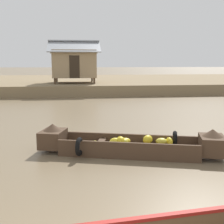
% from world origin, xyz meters
% --- Properties ---
extents(ground_plane, '(300.00, 300.00, 0.00)m').
position_xyz_m(ground_plane, '(0.00, 10.00, 0.00)').
color(ground_plane, '#726047').
extents(riverbank_strip, '(160.00, 20.00, 0.87)m').
position_xyz_m(riverbank_strip, '(0.00, 29.76, 0.44)').
color(riverbank_strip, '#7F6B4C').
rests_on(riverbank_strip, ground).
extents(banana_boat, '(5.27, 2.33, 0.82)m').
position_xyz_m(banana_boat, '(1.47, 5.68, 0.29)').
color(banana_boat, '#473323').
rests_on(banana_boat, ground).
extents(stilt_house_mid_left, '(4.28, 3.81, 3.58)m').
position_xyz_m(stilt_house_mid_left, '(0.02, 23.46, 2.56)').
color(stilt_house_mid_left, '#4C3826').
rests_on(stilt_house_mid_left, riverbank_strip).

